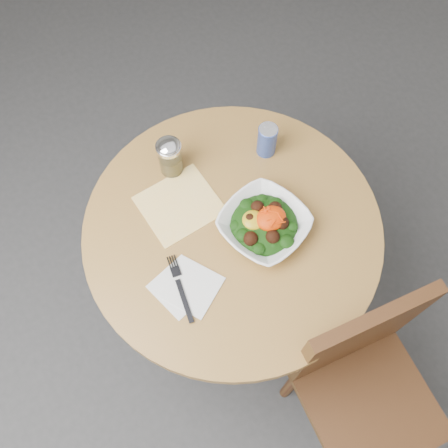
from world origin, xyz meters
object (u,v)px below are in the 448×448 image
Objects in this scene: salad_bowl at (264,224)px; beverage_can at (267,140)px; spice_shaker at (170,157)px; chair at (361,376)px.

salad_bowl is 0.28m from beverage_can.
spice_shaker is 1.18× the size of beverage_can.
chair is 0.79m from beverage_can.
salad_bowl is (-0.08, 0.49, 0.29)m from chair.
salad_bowl is at bearing 99.10° from chair.
beverage_can is at bearing -17.02° from spice_shaker.
beverage_can is at bearing 56.60° from salad_bowl.
chair is 6.32× the size of spice_shaker.
salad_bowl is 0.35m from spice_shaker.
salad_bowl is 2.22× the size of spice_shaker.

